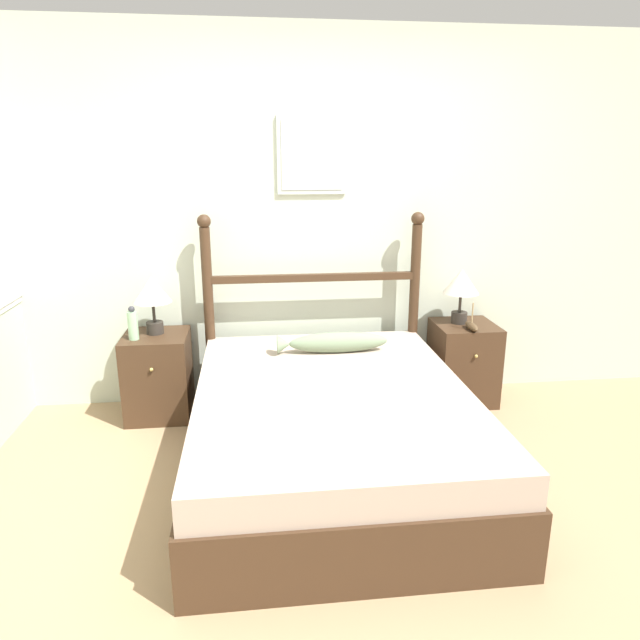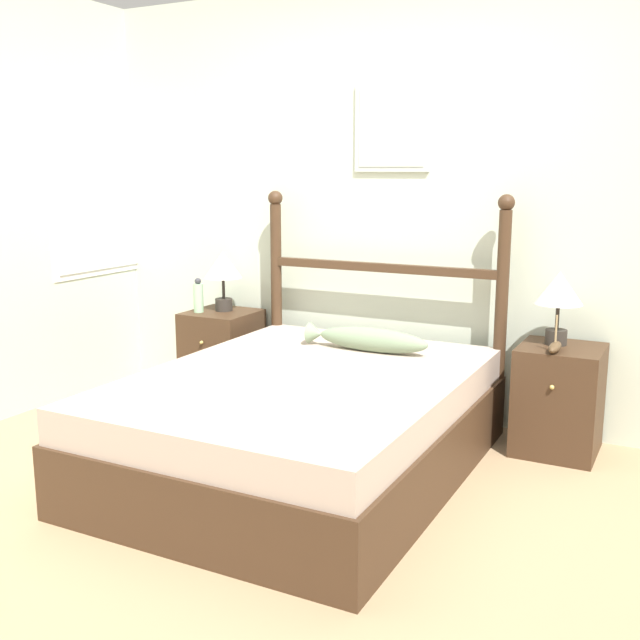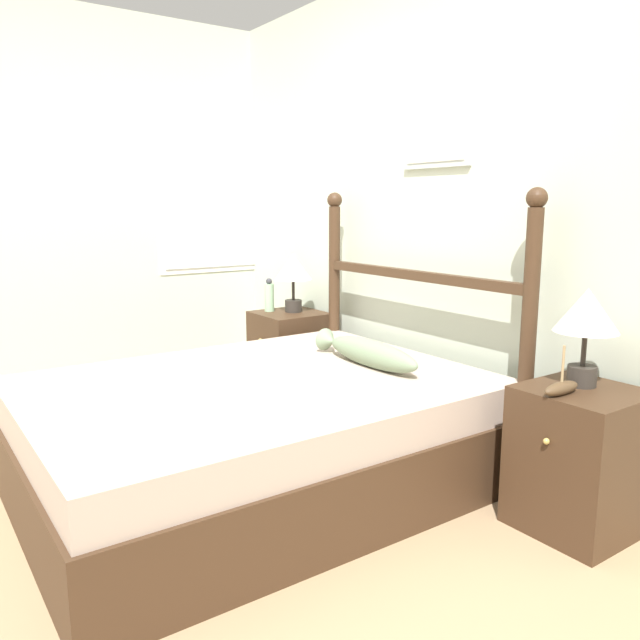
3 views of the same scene
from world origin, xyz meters
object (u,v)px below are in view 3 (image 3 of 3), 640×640
at_px(bottle, 269,296).
at_px(model_boat, 561,388).
at_px(table_lamp_right, 587,316).
at_px(bed, 256,433).
at_px(nightstand_left, 290,354).
at_px(fish_pillow, 367,352).
at_px(nightstand_right, 579,459).
at_px(table_lamp_left, 293,270).

bearing_deg(bottle, model_boat, -1.35).
xyz_separation_m(table_lamp_right, model_boat, (0.03, -0.17, -0.25)).
xyz_separation_m(bed, nightstand_left, (-1.07, 0.86, 0.04)).
bearing_deg(model_boat, fish_pillow, -171.63).
bearing_deg(bottle, bed, -33.03).
bearing_deg(bottle, nightstand_right, 2.10).
bearing_deg(table_lamp_left, nightstand_right, -0.90).
height_order(nightstand_left, bottle, bottle).
height_order(bed, model_boat, model_boat).
relative_size(table_lamp_right, bottle, 1.74).
height_order(nightstand_left, fish_pillow, fish_pillow).
xyz_separation_m(table_lamp_left, model_boat, (2.13, -0.17, -0.25)).
distance_m(nightstand_left, fish_pillow, 1.22).
xyz_separation_m(bottle, model_boat, (2.25, -0.05, -0.07)).
relative_size(bed, nightstand_right, 3.49).
distance_m(nightstand_left, bottle, 0.41).
height_order(bottle, model_boat, bottle).
relative_size(nightstand_left, fish_pillow, 0.80).
bearing_deg(table_lamp_right, model_boat, -81.22).
relative_size(nightstand_left, table_lamp_right, 1.48).
bearing_deg(fish_pillow, table_lamp_left, 164.88).
bearing_deg(nightstand_right, nightstand_left, 180.00).
height_order(table_lamp_right, model_boat, table_lamp_right).
xyz_separation_m(nightstand_left, table_lamp_left, (-0.00, 0.03, 0.57)).
relative_size(nightstand_left, model_boat, 3.00).
height_order(nightstand_right, fish_pillow, fish_pillow).
xyz_separation_m(nightstand_left, bottle, (-0.12, -0.08, 0.39)).
distance_m(table_lamp_left, model_boat, 2.15).
bearing_deg(nightstand_left, fish_pillow, -13.58).
distance_m(nightstand_right, model_boat, 0.34).
bearing_deg(table_lamp_left, model_boat, -4.55).
xyz_separation_m(bed, nightstand_right, (1.07, 0.86, 0.04)).
bearing_deg(fish_pillow, model_boat, 8.37).
bearing_deg(nightstand_right, table_lamp_right, 136.98).
bearing_deg(nightstand_left, bottle, -144.89).
bearing_deg(nightstand_right, bed, -141.37).
bearing_deg(bottle, table_lamp_right, 3.07).
bearing_deg(bottle, table_lamp_left, 45.11).
distance_m(bed, table_lamp_right, 1.49).
xyz_separation_m(table_lamp_left, bottle, (-0.12, -0.12, -0.18)).
relative_size(model_boat, fish_pillow, 0.27).
bearing_deg(table_lamp_right, nightstand_right, -43.02).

